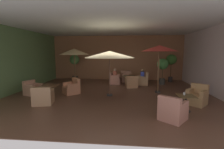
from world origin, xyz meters
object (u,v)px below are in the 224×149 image
(potted_tree_mid_left, at_px, (75,62))
(iced_drink_cup, at_px, (184,94))
(patron_by_window, at_px, (142,74))
(cafe_table_front_right, at_px, (50,88))
(patron_blue_shirt, at_px, (115,74))
(armchair_front_left_north, at_px, (197,97))
(armchair_front_right_east, at_px, (72,88))
(patio_umbrella_center_beige, at_px, (110,55))
(potted_tree_mid_right, at_px, (171,61))
(armchair_mid_center_east, at_px, (143,80))
(patio_umbrella_tall_red, at_px, (74,52))
(armchair_front_right_north, at_px, (43,98))
(armchair_mid_center_south, at_px, (126,78))
(cafe_table_front_left, at_px, (186,100))
(armchair_front_right_south, at_px, (33,89))
(armchair_mid_center_west, at_px, (115,80))
(potted_tree_left_corner, at_px, (163,66))
(armchair_front_left_east, at_px, (172,111))
(armchair_mid_center_north, at_px, (131,83))
(patio_umbrella_near_wall, at_px, (159,49))
(cafe_table_mid_center, at_px, (128,78))

(potted_tree_mid_left, relative_size, iced_drink_cup, 19.04)
(patron_by_window, bearing_deg, cafe_table_front_right, -144.10)
(patron_blue_shirt, bearing_deg, armchair_front_left_north, -47.62)
(cafe_table_front_right, relative_size, armchair_front_right_east, 0.72)
(armchair_front_left_north, xyz_separation_m, patio_umbrella_center_beige, (-3.99, 1.11, 1.83))
(patio_umbrella_center_beige, distance_m, iced_drink_cup, 3.97)
(potted_tree_mid_left, relative_size, potted_tree_mid_right, 0.98)
(armchair_mid_center_east, height_order, patio_umbrella_tall_red, patio_umbrella_tall_red)
(armchair_front_right_north, relative_size, patio_umbrella_center_beige, 0.36)
(armchair_mid_center_south, height_order, patio_umbrella_center_beige, patio_umbrella_center_beige)
(cafe_table_front_left, height_order, armchair_front_right_south, armchair_front_right_south)
(cafe_table_front_left, relative_size, armchair_front_left_north, 0.62)
(armchair_mid_center_west, height_order, potted_tree_left_corner, potted_tree_left_corner)
(armchair_front_right_east, bearing_deg, cafe_table_front_right, -138.79)
(armchair_mid_center_west, bearing_deg, iced_drink_cup, -58.41)
(armchair_front_right_south, relative_size, patio_umbrella_tall_red, 0.38)
(patio_umbrella_tall_red, bearing_deg, cafe_table_front_right, -94.92)
(armchair_front_left_east, height_order, potted_tree_mid_right, potted_tree_mid_right)
(armchair_front_right_north, xyz_separation_m, iced_drink_cup, (5.91, -0.17, 0.37))
(armchair_front_left_east, xyz_separation_m, iced_drink_cup, (0.70, 1.00, 0.36))
(patio_umbrella_tall_red, bearing_deg, patio_umbrella_center_beige, -43.75)
(armchair_front_right_east, height_order, patron_by_window, patron_by_window)
(patio_umbrella_tall_red, height_order, iced_drink_cup, patio_umbrella_tall_red)
(potted_tree_mid_right, bearing_deg, cafe_table_front_left, -99.69)
(patio_umbrella_tall_red, distance_m, patio_umbrella_center_beige, 3.80)
(armchair_mid_center_east, relative_size, patron_blue_shirt, 1.30)
(armchair_mid_center_south, distance_m, iced_drink_cup, 6.48)
(armchair_front_right_north, bearing_deg, armchair_mid_center_north, 44.29)
(armchair_mid_center_west, xyz_separation_m, patio_umbrella_near_wall, (2.67, -2.31, 2.17))
(patron_blue_shirt, bearing_deg, potted_tree_mid_right, 16.00)
(cafe_table_front_right, xyz_separation_m, patio_umbrella_tall_red, (0.28, 3.21, 1.83))
(armchair_mid_center_east, bearing_deg, patron_by_window, 174.63)
(cafe_table_mid_center, relative_size, patron_blue_shirt, 1.19)
(cafe_table_front_right, bearing_deg, armchair_front_right_east, 41.21)
(patio_umbrella_tall_red, distance_m, potted_tree_mid_right, 7.30)
(potted_tree_mid_right, bearing_deg, patio_umbrella_tall_red, -165.68)
(armchair_mid_center_north, xyz_separation_m, patio_umbrella_tall_red, (-3.96, 0.49, 2.03))
(armchair_front_right_south, bearing_deg, potted_tree_mid_left, 79.32)
(armchair_front_right_east, height_order, patio_umbrella_tall_red, patio_umbrella_tall_red)
(potted_tree_left_corner, xyz_separation_m, iced_drink_cup, (-0.28, -5.26, -0.62))
(armchair_front_right_east, bearing_deg, potted_tree_mid_left, 106.01)
(armchair_mid_center_west, height_order, patio_umbrella_tall_red, patio_umbrella_tall_red)
(cafe_table_front_right, relative_size, armchair_mid_center_north, 0.86)
(armchair_front_left_north, distance_m, armchair_mid_center_west, 5.87)
(cafe_table_front_left, distance_m, armchair_front_right_south, 7.56)
(armchair_mid_center_north, xyz_separation_m, patio_umbrella_center_beige, (-1.21, -2.14, 1.88))
(armchair_front_right_south, height_order, patio_umbrella_near_wall, patio_umbrella_near_wall)
(armchair_front_left_north, xyz_separation_m, potted_tree_mid_left, (-7.29, 5.39, 1.14))
(armchair_mid_center_north, distance_m, armchair_mid_center_east, 1.24)
(armchair_mid_center_north, relative_size, potted_tree_left_corner, 0.49)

